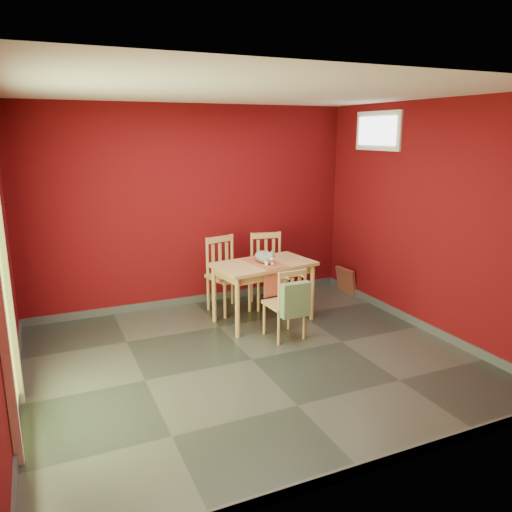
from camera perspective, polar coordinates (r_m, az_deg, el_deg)
name	(u,v)px	position (r m, az deg, el deg)	size (l,w,h in m)	color
ground	(252,360)	(5.37, -0.49, -11.75)	(4.50, 4.50, 0.00)	#2D342D
room_shell	(252,355)	(5.35, -0.49, -11.27)	(4.50, 4.50, 4.50)	#57080C
doorway	(2,297)	(4.23, -27.05, -4.19)	(0.06, 1.01, 2.13)	#B7D838
window	(378,131)	(6.85, 13.73, 13.72)	(0.05, 0.90, 0.50)	white
outlet_plate	(296,270)	(7.61, 4.56, -1.58)	(0.08, 0.01, 0.12)	silver
dining_table	(264,270)	(6.21, 0.86, -1.61)	(1.30, 0.87, 0.76)	tan
table_runner	(267,269)	(6.10, 1.31, -1.48)	(0.41, 0.71, 0.34)	#B34D30
chair_far_left	(227,273)	(6.64, -3.39, -2.01)	(0.56, 0.56, 0.99)	tan
chair_far_right	(268,269)	(6.84, 1.43, -1.51)	(0.54, 0.54, 0.99)	tan
chair_near	(286,303)	(5.75, 3.45, -5.33)	(0.42, 0.42, 0.85)	tan
tote_bag	(296,300)	(5.55, 4.54, -5.00)	(0.33, 0.19, 0.46)	#618656
cat	(264,255)	(6.17, 0.92, 0.15)	(0.21, 0.41, 0.20)	slate
picture_frame	(346,280)	(7.54, 10.25, -2.77)	(0.16, 0.39, 0.38)	brown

